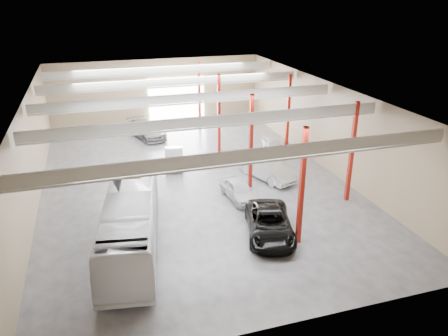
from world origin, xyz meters
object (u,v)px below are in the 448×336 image
coach_bus (131,220)px  car_row_b (174,158)px  black_sedan (270,223)px  car_row_c (147,130)px  car_right_far (272,145)px  car_right_near (267,168)px  car_row_a (239,190)px

coach_bus → car_row_b: coach_bus is taller
black_sedan → car_row_c: car_row_c is taller
black_sedan → car_right_far: 14.36m
black_sedan → car_right_near: car_right_near is taller
coach_bus → car_row_c: (3.54, 19.49, -0.85)m
car_row_c → car_right_near: size_ratio=1.07×
coach_bus → black_sedan: 8.05m
car_right_near → car_right_far: car_right_near is taller
coach_bus → car_row_c: coach_bus is taller
car_row_a → car_row_b: car_row_b is taller
coach_bus → car_row_a: bearing=36.3°
black_sedan → car_right_far: black_sedan is taller
coach_bus → car_right_far: coach_bus is taller
car_right_near → car_row_b: bearing=123.5°
black_sedan → car_row_a: (-0.13, 5.20, -0.10)m
coach_bus → black_sedan: size_ratio=2.08×
car_right_near → car_right_far: size_ratio=1.30×
black_sedan → car_row_b: (-3.23, 12.66, -0.09)m
car_row_a → car_row_b: size_ratio=0.96×
coach_bus → car_row_b: size_ratio=2.80×
car_row_c → car_right_near: (7.47, -12.87, 0.05)m
coach_bus → car_row_c: size_ratio=2.16×
car_row_a → black_sedan: bearing=-93.5°
coach_bus → black_sedan: coach_bus is taller
car_row_a → car_row_c: (-4.22, 15.60, 0.10)m
car_row_a → car_right_near: 4.24m
car_right_far → coach_bus: bearing=-128.3°
car_row_a → car_row_c: size_ratio=0.74×
car_row_b → car_right_far: (9.03, 0.47, -0.02)m
black_sedan → car_row_a: size_ratio=1.41×
car_row_b → car_row_c: (-1.12, 8.14, 0.10)m
car_row_b → coach_bus: bearing=-101.6°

